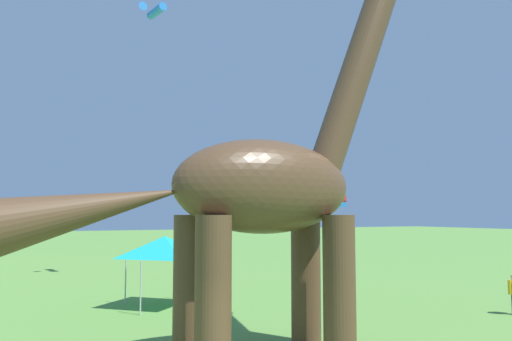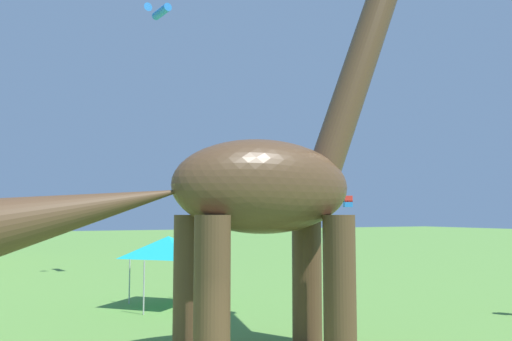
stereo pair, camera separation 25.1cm
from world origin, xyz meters
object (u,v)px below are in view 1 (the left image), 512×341
Objects in this scene: dinosaur_sculpture at (263,186)px; kite_far_right at (153,10)px; festival_canopy_tent at (165,247)px; kite_far_left at (342,201)px.

kite_far_right reaches higher than dinosaur_sculpture.
dinosaur_sculpture is 21.39m from kite_far_right.
kite_far_right reaches higher than festival_canopy_tent.
dinosaur_sculpture reaches higher than kite_far_left.
kite_far_left reaches higher than festival_canopy_tent.
kite_far_left is at bearing 63.24° from dinosaur_sculpture.
dinosaur_sculpture is at bearing -130.43° from kite_far_left.
kite_far_right is 2.03× the size of kite_far_left.
festival_canopy_tent is 16.62m from kite_far_right.
kite_far_right is (1.65, 8.73, 14.05)m from festival_canopy_tent.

